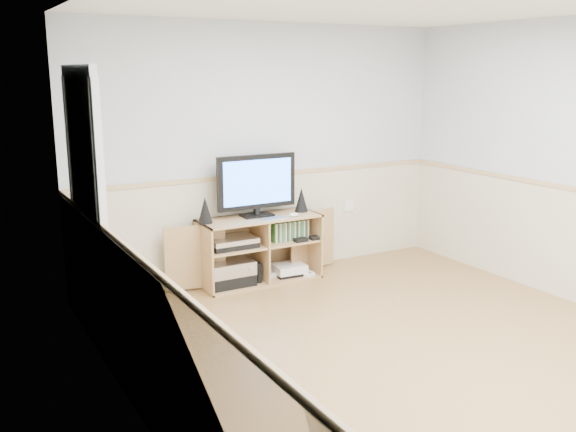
# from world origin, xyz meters

# --- Properties ---
(room) EXTENTS (4.04, 4.54, 2.54)m
(room) POSITION_xyz_m (-0.06, 0.12, 1.22)
(room) COLOR tan
(room) RESTS_ON ground
(media_cabinet) EXTENTS (1.87, 0.45, 0.65)m
(media_cabinet) POSITION_xyz_m (-0.21, 2.05, 0.33)
(media_cabinet) COLOR #AD7E56
(media_cabinet) RESTS_ON floor
(monitor) EXTENTS (0.82, 0.18, 0.60)m
(monitor) POSITION_xyz_m (-0.21, 2.04, 0.98)
(monitor) COLOR black
(monitor) RESTS_ON media_cabinet
(speaker_left) EXTENTS (0.14, 0.14, 0.25)m
(speaker_left) POSITION_xyz_m (-0.76, 2.02, 0.77)
(speaker_left) COLOR black
(speaker_left) RESTS_ON media_cabinet
(speaker_right) EXTENTS (0.13, 0.13, 0.24)m
(speaker_right) POSITION_xyz_m (0.27, 2.02, 0.77)
(speaker_right) COLOR black
(speaker_right) RESTS_ON media_cabinet
(keyboard) EXTENTS (0.28, 0.14, 0.01)m
(keyboard) POSITION_xyz_m (-0.13, 1.86, 0.66)
(keyboard) COLOR silver
(keyboard) RESTS_ON media_cabinet
(mouse) EXTENTS (0.10, 0.07, 0.04)m
(mouse) POSITION_xyz_m (0.09, 1.86, 0.67)
(mouse) COLOR white
(mouse) RESTS_ON media_cabinet
(av_components) EXTENTS (0.53, 0.34, 0.47)m
(av_components) POSITION_xyz_m (-0.53, 1.99, 0.22)
(av_components) COLOR black
(av_components) RESTS_ON media_cabinet
(game_consoles) EXTENTS (0.45, 0.30, 0.11)m
(game_consoles) POSITION_xyz_m (0.10, 1.98, 0.07)
(game_consoles) COLOR white
(game_consoles) RESTS_ON media_cabinet
(game_cases) EXTENTS (0.39, 0.14, 0.19)m
(game_cases) POSITION_xyz_m (0.11, 1.98, 0.48)
(game_cases) COLOR #3F8C3F
(game_cases) RESTS_ON media_cabinet
(wall_outlet) EXTENTS (0.12, 0.03, 0.12)m
(wall_outlet) POSITION_xyz_m (1.00, 2.23, 0.60)
(wall_outlet) COLOR white
(wall_outlet) RESTS_ON wall_back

